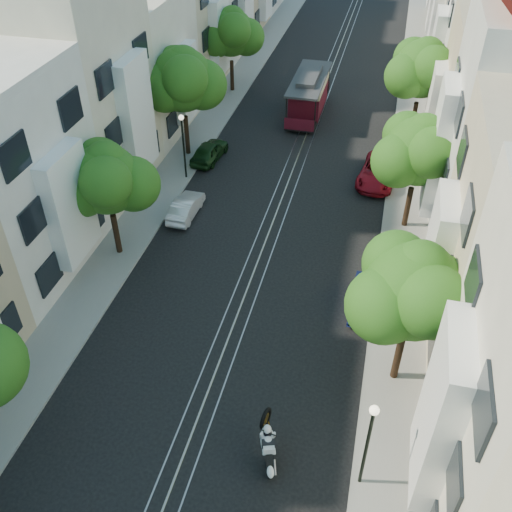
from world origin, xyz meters
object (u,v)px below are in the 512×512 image
Objects in this scene: parked_car_e_mid at (364,298)px; parked_car_w_far at (209,151)px; parked_car_e_far at (379,172)px; parked_car_w_mid at (186,207)px; tree_e_c at (420,153)px; lamp_east at (369,435)px; tree_w_c at (183,81)px; tree_w_d at (232,34)px; lamp_west at (183,137)px; cable_car at (309,93)px; sportbike_rider at (268,443)px; tree_e_d at (424,70)px; tree_w_b at (107,181)px.

parked_car_e_mid is 16.25m from parked_car_w_far.
parked_car_e_far is 12.17m from parked_car_w_mid.
tree_e_c reaches higher than lamp_east.
tree_w_c reaches higher than lamp_east.
tree_w_d reaches higher than parked_car_e_far.
lamp_west reaches higher than parked_car_w_far.
lamp_west is 12.65m from cable_car.
lamp_west is 12.16m from parked_car_e_far.
parked_car_e_mid is at bearing -82.06° from parked_car_e_far.
cable_car is (6.64, -2.80, -2.92)m from tree_w_d.
tree_w_d is at bearing 89.59° from sportbike_rider.
lamp_east is at bearing -55.01° from lamp_west.
parked_car_e_far is (11.69, 2.55, -2.19)m from lamp_west.
cable_car is 9.97m from parked_car_w_far.
sportbike_rider is 29.20m from cable_car.
parked_car_e_far is (-1.88, 4.58, -3.95)m from tree_e_c.
tree_e_d is at bearing -147.75° from parked_car_w_far.
parked_car_e_mid is (6.10, -20.27, -1.13)m from cable_car.
tree_w_c is at bearing -71.15° from parked_car_w_mid.
parked_car_w_far is at bearing -82.24° from tree_w_d.
tree_w_c is 1.09× the size of tree_w_d.
tree_e_c reaches higher than lamp_west.
cable_car is (-6.80, 29.18, -1.16)m from lamp_east.
parked_car_w_far is (0.70, 2.68, -2.22)m from lamp_west.
tree_w_c reaches higher than tree_w_d.
tree_w_d is 14.11m from lamp_west.
tree_e_d is 27.41m from sportbike_rider.
tree_w_b is 1.84× the size of parked_car_w_mid.
tree_w_b is at bearing 87.98° from parked_car_w_far.
parked_car_w_mid is (2.18, -6.83, -4.51)m from tree_w_c.
parked_car_w_mid is at bearing -83.03° from tree_w_d.
tree_e_d reaches higher than lamp_west.
tree_w_d is at bearing 144.52° from parked_car_e_far.
tree_e_c is at bearing 86.56° from lamp_east.
tree_w_c is 1.71× the size of lamp_west.
tree_w_d is at bearing -76.08° from parked_car_w_far.
parked_car_w_far is (-11.90, 20.68, -2.22)m from lamp_east.
lamp_east is 18.22m from parked_car_w_mid.
tree_e_d is 1.05× the size of tree_w_d.
sportbike_rider is 0.47× the size of parked_car_e_far.
tree_w_d is 33.56m from sportbike_rider.
tree_e_d is at bearing 62.84° from sportbike_rider.
sportbike_rider is (9.28, -17.81, -1.91)m from lamp_west.
lamp_west is 0.88× the size of parked_car_e_far.
parked_car_e_mid is 0.71× the size of parked_car_e_far.
parked_car_e_mid is at bearing -61.09° from tree_w_d.
parked_car_w_far is at bearing -153.91° from tree_e_d.
parked_car_w_far is (-8.58, 20.49, -0.30)m from sportbike_rider.
sportbike_rider is 20.51m from parked_car_e_far.
tree_e_c is at bearing -48.01° from tree_w_d.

